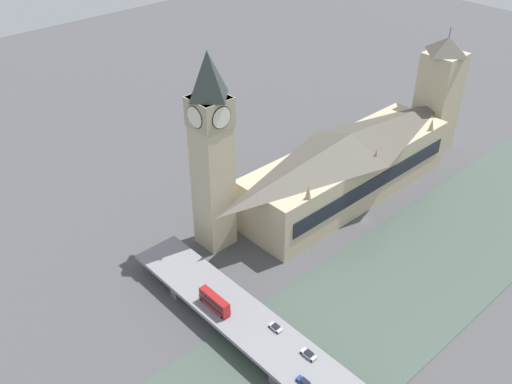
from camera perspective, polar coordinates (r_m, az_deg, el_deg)
name	(u,v)px	position (r m, az deg, el deg)	size (l,w,h in m)	color
ground_plane	(364,220)	(218.56, 10.77, -2.79)	(600.00, 600.00, 0.00)	#4C4C4F
river_water	(434,258)	(206.51, 17.34, -6.34)	(48.22, 360.00, 0.30)	#47564C
parliament_hall	(348,165)	(224.27, 9.21, 2.65)	(26.48, 95.46, 27.77)	#C1B28E
clock_tower	(211,149)	(184.09, -4.48, 4.34)	(11.95, 11.95, 70.60)	#C1B28E
victoria_tower	(438,95)	(263.82, 17.75, 9.24)	(14.91, 14.91, 55.11)	#C1B28E
road_bridge	(291,360)	(160.41, 3.47, -16.38)	(128.44, 15.89, 6.10)	slate
double_decker_bus_lead	(214,301)	(169.98, -4.18, -10.85)	(11.61, 2.66, 4.89)	red
car_northbound_lead	(276,327)	(165.35, 1.97, -13.36)	(4.10, 1.81, 1.37)	silver
car_northbound_mid	(304,382)	(153.64, 4.87, -18.44)	(4.61, 1.77, 1.31)	navy
car_southbound_lead	(309,354)	(159.40, 5.29, -15.85)	(4.68, 1.90, 1.46)	silver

